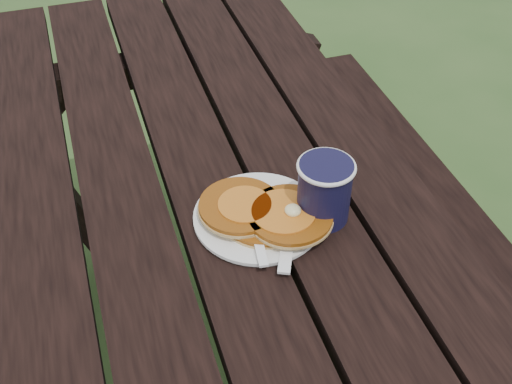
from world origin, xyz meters
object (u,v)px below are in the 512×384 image
object	(u,v)px
pancake_stack	(266,212)
coffee_cup	(324,188)
picnic_table	(226,344)
plate	(259,217)

from	to	relation	value
pancake_stack	coffee_cup	xyz separation A→B (m)	(0.10, -0.01, 0.04)
picnic_table	coffee_cup	bearing A→B (deg)	-18.83
pancake_stack	coffee_cup	bearing A→B (deg)	-6.98
picnic_table	pancake_stack	xyz separation A→B (m)	(0.07, -0.04, 0.41)
plate	pancake_stack	world-z (taller)	pancake_stack
pancake_stack	coffee_cup	world-z (taller)	coffee_cup
picnic_table	coffee_cup	world-z (taller)	coffee_cup
coffee_cup	plate	bearing A→B (deg)	167.39
picnic_table	pancake_stack	bearing A→B (deg)	-32.89
picnic_table	coffee_cup	distance (m)	0.48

